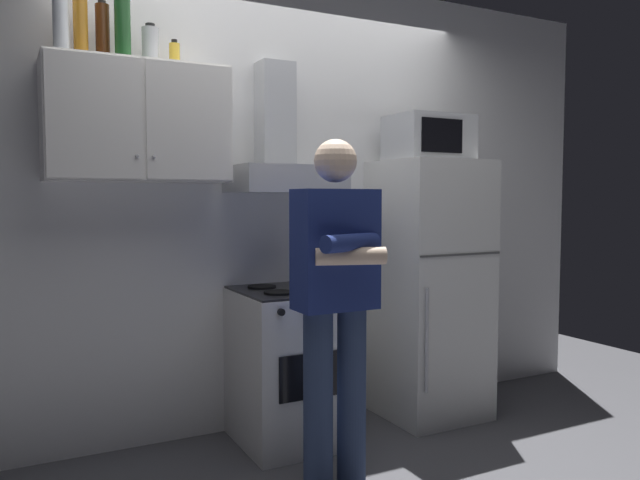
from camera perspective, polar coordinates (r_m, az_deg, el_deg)
ground_plane at (r=3.50m, az=0.00°, el=-19.14°), size 7.00×7.00×0.00m
back_wall_tiled at (r=3.77m, az=-4.19°, el=3.58°), size 4.80×0.10×2.70m
upper_cabinet at (r=3.32m, az=-16.49°, el=10.32°), size 0.90×0.37×0.60m
stove_oven at (r=3.55m, az=-2.61°, el=-11.42°), size 0.60×0.62×0.87m
range_hood at (r=3.55m, az=-3.53°, el=7.57°), size 0.60×0.44×0.75m
refrigerator at (r=3.96m, az=10.01°, el=-4.45°), size 0.60×0.62×1.60m
microwave at (r=3.95m, az=10.00°, el=9.21°), size 0.48×0.37×0.28m
person_standing at (r=2.90m, az=1.48°, el=-5.40°), size 0.38×0.33×1.64m
cooking_pot at (r=3.40m, az=0.20°, el=-3.39°), size 0.30×0.20×0.13m
bottle_rum_dark at (r=3.41m, az=-19.42°, el=17.62°), size 0.07×0.07×0.30m
bottle_spice_jar at (r=3.46m, az=-13.27°, el=16.26°), size 0.06×0.06×0.15m
bottle_liquor_amber at (r=3.37m, az=-21.21°, el=17.91°), size 0.07×0.07×0.32m
bottle_wine_green at (r=3.37m, az=-17.75°, el=18.04°), size 0.08×0.08×0.32m
bottle_canister_steel at (r=3.43m, az=-15.37°, el=16.87°), size 0.09×0.09×0.21m
bottle_vodka_clear at (r=3.34m, az=-22.80°, el=18.22°), size 0.07×0.07×0.34m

